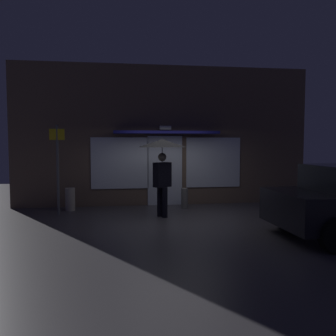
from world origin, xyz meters
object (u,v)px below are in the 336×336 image
object	(u,v)px
person_with_umbrella	(162,153)
sidewalk_bollard	(184,198)
street_sign_post	(58,165)
sidewalk_bollard_2	(70,199)

from	to	relation	value
person_with_umbrella	sidewalk_bollard	xyz separation A→B (m)	(0.82, 1.13, -1.40)
person_with_umbrella	sidewalk_bollard	distance (m)	1.98
street_sign_post	sidewalk_bollard_2	xyz separation A→B (m)	(0.23, 0.62, -1.06)
person_with_umbrella	street_sign_post	bearing A→B (deg)	133.30
sidewalk_bollard	sidewalk_bollard_2	size ratio (longest dim) A/B	0.92
person_with_umbrella	sidewalk_bollard	bearing A→B (deg)	20.14
sidewalk_bollard_2	sidewalk_bollard	bearing A→B (deg)	-1.95
person_with_umbrella	street_sign_post	xyz separation A→B (m)	(-2.78, 0.63, -0.32)
person_with_umbrella	sidewalk_bollard_2	world-z (taller)	person_with_umbrella
person_with_umbrella	sidewalk_bollard	size ratio (longest dim) A/B	3.40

